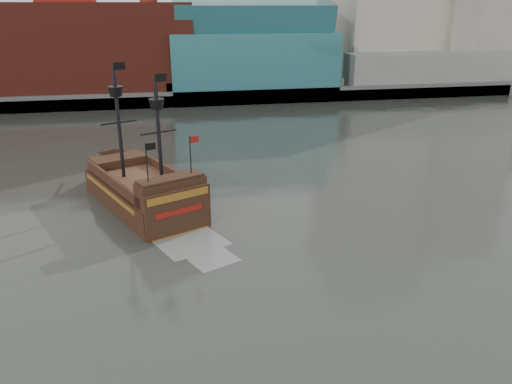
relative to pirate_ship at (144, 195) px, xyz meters
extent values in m
plane|color=#2C2E28|center=(9.34, -17.12, -1.19)|extent=(400.00, 400.00, 0.00)
cube|color=slate|center=(9.34, 74.88, -0.19)|extent=(220.00, 60.00, 2.00)
cube|color=#4C4C49|center=(9.34, 45.38, 0.11)|extent=(220.00, 1.00, 2.60)
cube|color=maroon|center=(-12.66, 54.88, 8.31)|extent=(42.00, 18.00, 15.00)
cube|color=#29656E|center=(19.34, 52.88, 5.81)|extent=(30.00, 16.00, 10.00)
cube|color=slate|center=(57.34, 48.88, 3.81)|extent=(40.00, 6.00, 6.00)
cube|color=#29656E|center=(19.34, 52.88, 13.81)|extent=(28.00, 14.94, 8.78)
cube|color=black|center=(-0.13, 0.28, -0.52)|extent=(10.68, 14.65, 2.93)
cube|color=#462D19|center=(-0.13, 0.28, 1.12)|extent=(9.62, 13.18, 0.34)
cube|color=black|center=(-2.35, 5.22, 1.51)|extent=(5.48, 4.43, 1.13)
cube|color=black|center=(2.27, -5.06, 1.96)|extent=(5.62, 3.84, 2.03)
cube|color=black|center=(2.70, -6.01, 0.16)|extent=(5.15, 2.52, 4.51)
cube|color=#8C5A1B|center=(2.76, -6.15, 1.96)|extent=(4.66, 2.16, 0.56)
cube|color=maroon|center=(2.76, -6.15, 0.72)|extent=(3.64, 1.70, 0.45)
cylinder|color=black|center=(-1.64, 1.46, 5.68)|extent=(0.42, 0.42, 8.79)
cylinder|color=black|center=(1.63, -1.15, 5.34)|extent=(0.42, 0.42, 8.12)
cone|color=black|center=(-1.64, 1.46, 8.73)|extent=(1.64, 1.64, 0.79)
cone|color=black|center=(1.63, -1.15, 8.05)|extent=(1.64, 1.64, 0.79)
cube|color=black|center=(-1.18, 1.67, 10.75)|extent=(0.94, 0.45, 0.62)
cube|color=black|center=(2.09, -0.94, 10.08)|extent=(0.94, 0.45, 0.62)
cube|color=gray|center=(3.48, -7.73, -1.18)|extent=(6.03, 5.66, 0.02)
camera|label=1|loc=(1.72, -41.56, 15.52)|focal=35.00mm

